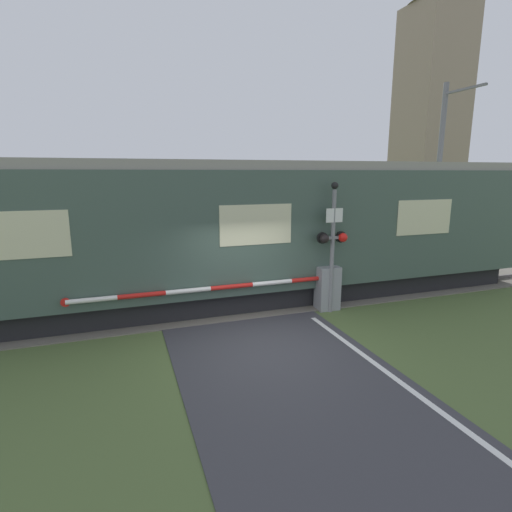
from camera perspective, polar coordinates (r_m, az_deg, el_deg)
name	(u,v)px	position (r m, az deg, el deg)	size (l,w,h in m)	color
ground_plane	(262,344)	(8.96, 0.89, -12.40)	(80.00, 80.00, 0.00)	#4C6033
track_bed	(226,301)	(11.67, -4.26, -6.42)	(36.00, 3.20, 0.13)	#666056
train	(240,232)	(11.32, -2.31, 3.50)	(18.79, 2.83, 3.98)	black
crossing_barrier	(306,288)	(10.74, 7.15, -4.57)	(6.87, 0.44, 1.19)	gray
signal_post	(333,240)	(10.54, 10.92, 2.26)	(0.84, 0.26, 3.44)	gray
catenary_pole	(439,173)	(17.48, 24.70, 10.70)	(0.20, 1.90, 6.99)	slate
distant_building	(430,112)	(32.04, 23.63, 18.30)	(4.17, 4.17, 15.42)	gray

